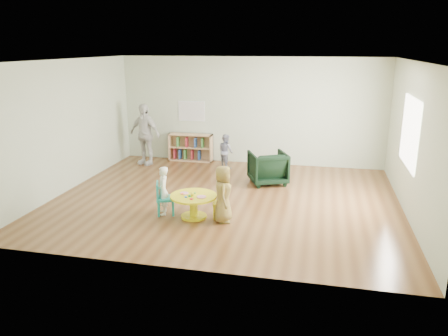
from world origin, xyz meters
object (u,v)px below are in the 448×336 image
armchair (268,168)px  child_left (163,191)px  bookshelf (191,147)px  adult_caretaker (145,134)px  activity_table (194,202)px  child_right (223,194)px  kid_chair_left (163,197)px  toddler (226,151)px  kid_chair_right (222,202)px

armchair → child_left: child_left is taller
bookshelf → child_left: child_left is taller
bookshelf → adult_caretaker: 1.31m
activity_table → child_right: bearing=-7.2°
kid_chair_left → adult_caretaker: 3.77m
armchair → toddler: bearing=-64.5°
child_left → kid_chair_left: bearing=-7.5°
kid_chair_left → kid_chair_right: bearing=76.1°
toddler → child_right: bearing=145.0°
armchair → kid_chair_right: bearing=52.6°
kid_chair_right → child_right: 0.31m
child_left → child_right: 1.19m
toddler → adult_caretaker: (-2.18, -0.08, 0.37)m
toddler → kid_chair_right: bearing=144.8°
bookshelf → toddler: size_ratio=1.35×
kid_chair_left → bookshelf: 3.98m
kid_chair_left → kid_chair_right: kid_chair_left is taller
kid_chair_left → child_left: size_ratio=0.68×
kid_chair_right → armchair: (0.56, 2.23, 0.09)m
kid_chair_right → kid_chair_left: bearing=79.8°
activity_table → adult_caretaker: adult_caretaker is taller
adult_caretaker → activity_table: bearing=-37.4°
bookshelf → child_right: child_right is taller
armchair → child_right: child_right is taller
activity_table → child_right: child_right is taller
activity_table → kid_chair_left: (-0.60, 0.03, 0.04)m
toddler → adult_caretaker: bearing=45.6°
kid_chair_left → bookshelf: size_ratio=0.52×
activity_table → bookshelf: (-1.25, 3.96, 0.07)m
kid_chair_left → toddler: 3.43m
kid_chair_left → child_left: child_left is taller
child_right → toddler: size_ratio=1.18×
kid_chair_right → child_left: child_left is taller
activity_table → adult_caretaker: bearing=124.8°
kid_chair_left → toddler: (0.46, 3.40, 0.11)m
activity_table → adult_caretaker: (-2.32, 3.34, 0.51)m
toddler → kid_chair_left: bearing=125.8°
activity_table → toddler: toddler is taller
armchair → child_left: 2.86m
toddler → activity_table: bearing=135.9°
toddler → adult_caretaker: adult_caretaker is taller
kid_chair_right → armchair: bearing=-29.5°
bookshelf → armchair: (2.33, -1.60, 0.01)m
activity_table → bookshelf: bearing=107.6°
bookshelf → adult_caretaker: adult_caretaker is taller
bookshelf → child_right: bearing=-65.6°
child_right → kid_chair_left: bearing=73.9°
kid_chair_right → child_right: size_ratio=0.51×
activity_table → child_right: 0.62m
activity_table → kid_chair_left: size_ratio=1.38×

